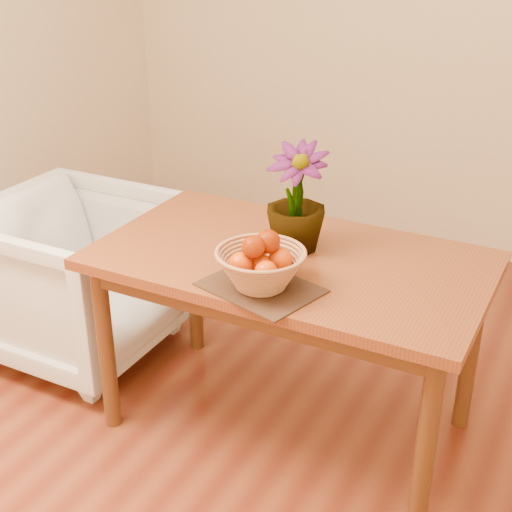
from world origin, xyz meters
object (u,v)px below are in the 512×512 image
at_px(potted_plant, 296,198).
at_px(table, 290,277).
at_px(armchair, 76,270).
at_px(wicker_basket, 261,270).

bearing_deg(potted_plant, table, -88.46).
relative_size(potted_plant, armchair, 0.48).
height_order(table, wicker_basket, wicker_basket).
bearing_deg(potted_plant, wicker_basket, -93.34).
height_order(wicker_basket, potted_plant, potted_plant).
distance_m(wicker_basket, potted_plant, 0.36).
height_order(potted_plant, armchair, potted_plant).
bearing_deg(table, wicker_basket, -86.04).
xyz_separation_m(wicker_basket, armchair, (-1.11, 0.34, -0.41)).
bearing_deg(armchair, potted_plant, -90.46).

